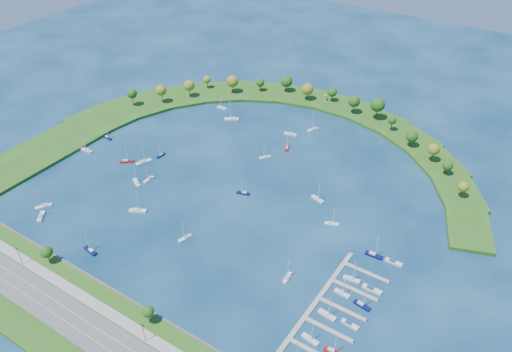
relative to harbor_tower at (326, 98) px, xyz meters
The scene contains 38 objects.
ground 118.55m from the harbor_tower, 86.38° to the right, with size 700.00×700.00×0.00m, color #072742.
south_shoreline 241.27m from the harbor_tower, 88.21° to the right, with size 420.00×43.10×11.60m.
breakwater 79.70m from the harbor_tower, 119.19° to the right, with size 286.74×247.64×2.00m.
breakwater_trees 28.87m from the harbor_tower, 107.13° to the right, with size 238.56×93.66×16.29m.
harbor_tower is the anchor object (origin of this frame).
dock_system 201.87m from the harbor_tower, 62.63° to the right, with size 24.28×82.00×1.60m.
moored_boat_0 74.23m from the harbor_tower, 125.61° to the right, with size 10.08×7.82×14.90m.
moored_boat_1 174.37m from the harbor_tower, 98.57° to the right, with size 9.57×7.03×13.98m.
moored_boat_2 152.93m from the harbor_tower, 105.72° to the right, with size 2.39×7.62×11.10m.
moored_boat_3 77.75m from the harbor_tower, 139.80° to the right, with size 7.74×2.53×11.22m.
moored_boat_4 175.54m from the harbor_tower, 86.77° to the right, with size 3.96×7.87×11.14m.
moored_boat_5 88.88m from the harbor_tower, 87.96° to the right, with size 6.04×6.82×10.50m.
moored_boat_6 210.90m from the harbor_tower, 109.98° to the right, with size 6.54×8.97×13.07m.
moored_boat_7 128.04m from the harbor_tower, 84.16° to the right, with size 7.74×4.20×10.96m.
moored_boat_8 174.79m from the harbor_tower, 123.73° to the right, with size 8.62×2.90×12.48m.
moored_boat_9 134.51m from the harbor_tower, 113.27° to the right, with size 2.12×6.85×9.98m.
moored_boat_10 146.85m from the harbor_tower, 112.72° to the right, with size 6.20×10.29×14.63m.
moored_boat_11 120.35m from the harbor_tower, 64.84° to the right, with size 8.73×4.63×12.36m.
moored_boat_12 155.29m from the harbor_tower, 115.25° to the right, with size 8.06×7.28×12.50m.
moored_boat_13 160.03m from the harbor_tower, 127.58° to the right, with size 7.65×3.28×10.88m.
moored_boat_14 55.47m from the harbor_tower, 87.72° to the right, with size 8.98×4.21×12.74m.
moored_boat_15 43.14m from the harbor_tower, 74.07° to the right, with size 5.44×8.12×11.68m.
moored_boat_16 209.58m from the harbor_tower, 96.38° to the right, with size 8.79×3.68×12.52m.
moored_boat_17 71.91m from the harbor_tower, 82.82° to the right, with size 5.17×7.78×11.17m.
moored_boat_18 215.08m from the harbor_tower, 107.86° to the right, with size 7.26×8.31×12.73m.
moored_boat_19 140.79m from the harbor_tower, 61.38° to the right, with size 7.57×4.97×10.86m.
moored_boat_20 160.08m from the harbor_tower, 106.37° to the right, with size 8.80×6.45×12.84m.
moored_boat_21 182.93m from the harbor_tower, 68.34° to the right, with size 2.86×7.42×10.63m.
docked_boat_2 215.68m from the harbor_tower, 64.45° to the right, with size 8.19×3.38×11.69m.
docked_boat_3 220.61m from the harbor_tower, 62.01° to the right, with size 8.09×3.13×11.59m.
docked_boat_4 202.12m from the harbor_tower, 62.60° to the right, with size 8.73×3.34×12.52m.
docked_boat_5 206.39m from the harbor_tower, 59.91° to the right, with size 8.18×3.04×1.63m.
docked_boat_6 189.06m from the harbor_tower, 60.52° to the right, with size 7.71×2.56×11.17m.
docked_boat_7 195.74m from the harbor_tower, 58.07° to the right, with size 8.32×3.44×11.86m.
docked_boat_8 180.22m from the harbor_tower, 58.92° to the right, with size 8.18×3.17×11.72m.
docked_boat_9 186.36m from the harbor_tower, 56.28° to the right, with size 9.29×2.64×1.89m.
docked_boat_10 164.24m from the harbor_tower, 54.48° to the right, with size 8.92×2.82×12.98m.
docked_boat_11 169.61m from the harbor_tower, 51.59° to the right, with size 8.50×2.52×1.73m.
Camera 1 is at (141.43, -201.51, 178.60)m, focal length 36.24 mm.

